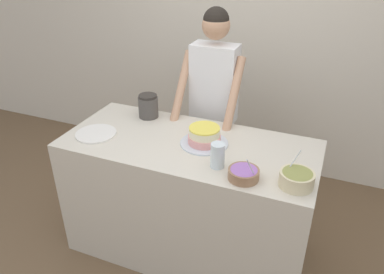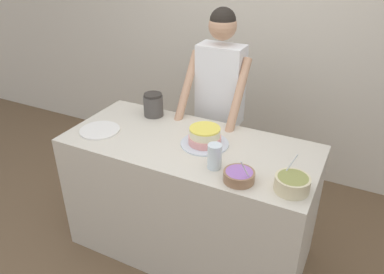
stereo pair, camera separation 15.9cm
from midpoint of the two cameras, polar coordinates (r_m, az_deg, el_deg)
name	(u,v)px [view 2 (the right image)]	position (r m, az deg, el deg)	size (l,w,h in m)	color
wall_back	(259,37)	(3.52, 11.56, 14.76)	(10.00, 0.05, 2.60)	beige
counter	(189,198)	(2.70, 1.33, -9.34)	(1.67, 0.75, 0.91)	beige
person_baker	(220,94)	(2.88, 5.82, 6.51)	(0.47, 0.46, 1.67)	#2D2D38
cake	(205,137)	(2.41, 3.86, -0.04)	(0.31, 0.31, 0.12)	silver
frosting_bowl_olive	(292,183)	(2.08, 17.18, -6.79)	(0.19, 0.19, 0.18)	beige
frosting_bowl_purple	(239,176)	(2.09, 9.36, -5.88)	(0.17, 0.17, 0.17)	#936B4C
drinking_glass	(215,156)	(2.16, 5.58, -3.00)	(0.08, 0.08, 0.15)	silver
ceramic_plate	(100,130)	(2.65, -12.21, 0.99)	(0.28, 0.28, 0.01)	white
stoneware_jar	(153,105)	(2.79, -4.28, 4.89)	(0.15, 0.15, 0.17)	#4C4742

